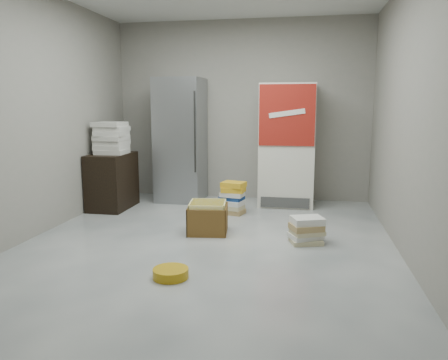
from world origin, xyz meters
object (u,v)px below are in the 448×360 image
wood_shelf (112,181)px  cardboard_box (208,220)px  coke_cooler (287,145)px  phonebook_stack_main (233,198)px  steel_fridge (181,140)px

wood_shelf → cardboard_box: size_ratio=1.57×
wood_shelf → cardboard_box: wood_shelf is taller
coke_cooler → phonebook_stack_main: size_ratio=4.02×
steel_fridge → cardboard_box: size_ratio=3.74×
coke_cooler → wood_shelf: coke_cooler is taller
wood_shelf → cardboard_box: (1.64, -0.96, -0.25)m
coke_cooler → wood_shelf: size_ratio=2.25×
coke_cooler → cardboard_box: (-0.84, -1.69, -0.75)m
coke_cooler → phonebook_stack_main: 1.22m
wood_shelf → phonebook_stack_main: 1.79m
steel_fridge → coke_cooler: size_ratio=1.06×
cardboard_box → steel_fridge: bearing=108.1°
cardboard_box → phonebook_stack_main: bearing=74.3°
cardboard_box → coke_cooler: bearing=56.1°
phonebook_stack_main → cardboard_box: 0.96m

